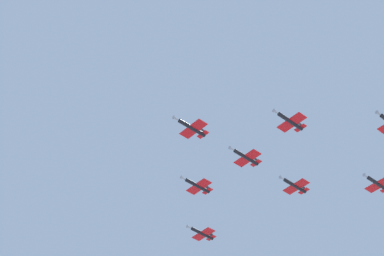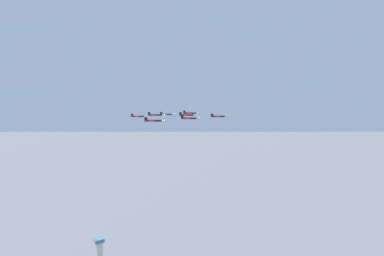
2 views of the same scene
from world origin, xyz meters
TOP-DOWN VIEW (x-y plane):
  - jet_lead at (-5.63, 12.80)m, footprint 7.75×9.76m
  - jet_port_inner at (-28.67, 6.81)m, footprint 7.75×9.76m
  - jet_starboard_inner at (0.37, -10.24)m, footprint 7.75×9.76m
  - jet_port_outer at (-15.01, -3.17)m, footprint 7.75×9.76m
  - jet_center_rear at (6.36, -33.28)m, footprint 7.75×9.76m
  - jet_port_trail at (-24.38, -19.14)m, footprint 7.75×9.76m
  - jet_starboard_trail at (-45.72, -22.23)m, footprint 7.75×9.76m

SIDE VIEW (x-z plane):
  - jet_starboard_trail at x=-45.72m, z-range 108.08..110.22m
  - jet_lead at x=-5.63m, z-range 109.39..111.53m
  - jet_starboard_inner at x=0.37m, z-range 109.68..111.82m
  - jet_center_rear at x=6.36m, z-range 109.88..112.02m
  - jet_port_inner at x=-28.67m, z-range 110.17..112.31m
  - jet_port_outer at x=-15.01m, z-range 110.18..112.32m
  - jet_port_trail at x=-24.38m, z-range 110.22..112.36m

